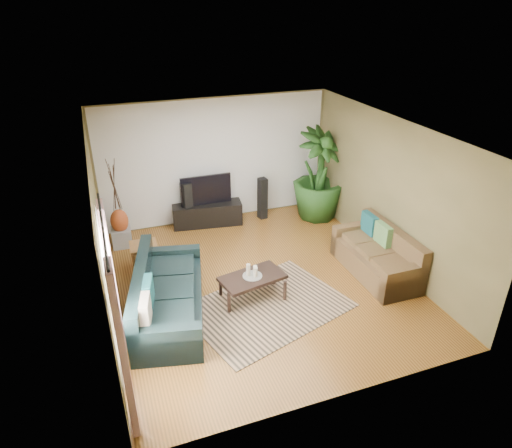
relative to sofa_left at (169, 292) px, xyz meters
name	(u,v)px	position (x,y,z in m)	size (l,w,h in m)	color
floor	(260,282)	(1.64, 0.37, -0.42)	(5.50, 5.50, 0.00)	#925D25
ceiling	(261,132)	(1.64, 0.37, 2.28)	(5.50, 5.50, 0.00)	white
wall_back	(215,161)	(1.64, 3.12, 0.93)	(5.00, 5.00, 0.00)	brown
wall_front	(345,311)	(1.64, -2.38, 0.93)	(5.00, 5.00, 0.00)	brown
wall_left	(101,238)	(-0.86, 0.37, 0.92)	(5.50, 5.50, 0.00)	brown
wall_right	(390,192)	(4.14, 0.37, 0.92)	(5.50, 5.50, 0.00)	brown
backwall_panel	(216,161)	(1.64, 3.11, 0.93)	(4.90, 4.90, 0.00)	white
window_pane	(110,295)	(-0.84, -1.23, 0.97)	(1.80, 1.80, 0.00)	white
curtain_near	(123,353)	(-0.79, -1.98, 0.72)	(0.08, 0.35, 2.20)	gray
curtain_far	(112,279)	(-0.79, -0.48, 0.72)	(0.08, 0.35, 2.20)	gray
curtain_rod	(102,226)	(-0.79, -1.23, 1.87)	(0.03, 0.03, 1.90)	black
sofa_left	(169,292)	(0.00, 0.00, 0.00)	(2.31, 0.99, 0.85)	black
sofa_right	(376,252)	(3.70, -0.06, 0.00)	(1.82, 0.82, 0.85)	brown
area_rug	(268,307)	(1.50, -0.36, -0.42)	(2.46, 1.74, 0.01)	tan
coffee_table	(252,287)	(1.36, -0.03, -0.21)	(1.04, 0.57, 0.43)	black
candle_tray	(252,276)	(1.36, -0.03, 0.01)	(0.32, 0.32, 0.01)	gray
candle_tall	(248,270)	(1.30, 0.00, 0.12)	(0.07, 0.07, 0.21)	beige
candle_mid	(256,272)	(1.40, -0.07, 0.10)	(0.07, 0.07, 0.16)	beige
candle_short	(255,269)	(1.43, 0.03, 0.08)	(0.07, 0.07, 0.13)	beige
tv_stand	(207,214)	(1.34, 2.87, -0.18)	(1.49, 0.45, 0.50)	black
television	(206,190)	(1.34, 2.87, 0.39)	(1.09, 0.06, 0.64)	black
speaker_left	(187,206)	(0.92, 2.87, 0.09)	(0.19, 0.21, 1.03)	black
speaker_right	(262,198)	(2.60, 2.77, 0.05)	(0.17, 0.19, 0.95)	black
potted_plant	(319,175)	(3.78, 2.42, 0.58)	(1.13, 1.13, 2.02)	#1D4316
plant_pot	(317,210)	(3.78, 2.42, -0.28)	(0.37, 0.37, 0.29)	black
pedestal	(122,237)	(-0.51, 2.54, -0.24)	(0.38, 0.38, 0.38)	#9A9A97
vase	(119,221)	(-0.51, 2.54, 0.13)	(0.35, 0.35, 0.48)	#993E1B
side_table	(145,257)	(-0.19, 1.49, -0.17)	(0.48, 0.48, 0.51)	olive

